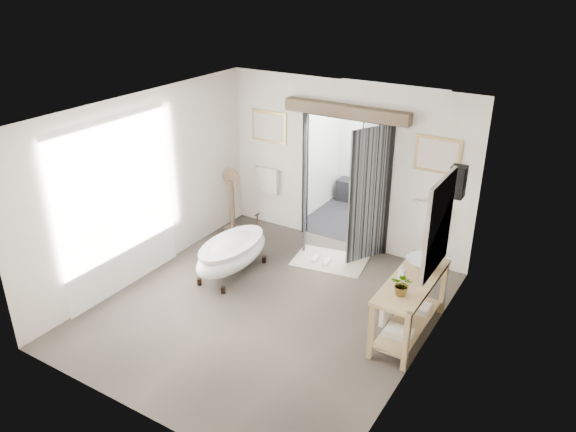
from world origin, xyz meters
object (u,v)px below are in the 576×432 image
at_px(clawfoot_tub, 232,253).
at_px(rug, 330,261).
at_px(vanity, 408,302).
at_px(basin, 423,263).

relative_size(clawfoot_tub, rug, 1.33).
distance_m(vanity, basin, 0.56).
bearing_deg(clawfoot_tub, basin, 5.59).
relative_size(clawfoot_tub, basin, 3.53).
height_order(vanity, basin, basin).
relative_size(vanity, basin, 3.54).
height_order(clawfoot_tub, basin, basin).
bearing_deg(rug, vanity, -34.58).
bearing_deg(basin, rug, 179.32).
xyz_separation_m(rug, basin, (1.85, -0.89, 0.92)).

